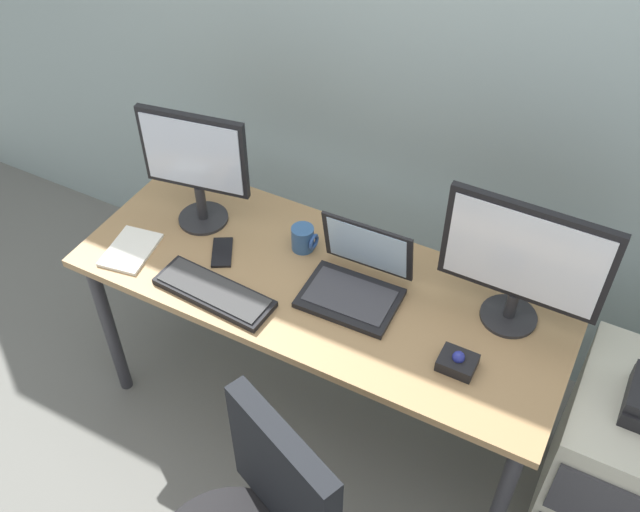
% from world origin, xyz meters
% --- Properties ---
extents(ground_plane, '(8.00, 8.00, 0.00)m').
position_xyz_m(ground_plane, '(0.00, 0.00, 0.00)').
color(ground_plane, slate).
extents(back_wall, '(6.00, 0.10, 2.80)m').
position_xyz_m(back_wall, '(0.00, 0.67, 1.40)').
color(back_wall, '#93A6A5').
rests_on(back_wall, ground).
extents(desk, '(1.66, 0.65, 0.75)m').
position_xyz_m(desk, '(0.00, 0.00, 0.67)').
color(desk, '#9D794E').
rests_on(desk, ground).
extents(file_cabinet, '(0.42, 0.53, 0.69)m').
position_xyz_m(file_cabinet, '(1.08, 0.06, 0.35)').
color(file_cabinet, beige).
rests_on(file_cabinet, ground).
extents(monitor_main, '(0.50, 0.18, 0.45)m').
position_xyz_m(monitor_main, '(0.60, 0.14, 1.01)').
color(monitor_main, '#262628').
rests_on(monitor_main, desk).
extents(monitor_side, '(0.38, 0.18, 0.45)m').
position_xyz_m(monitor_side, '(-0.52, 0.08, 1.01)').
color(monitor_side, '#262628').
rests_on(monitor_side, desk).
extents(keyboard, '(0.42, 0.16, 0.03)m').
position_xyz_m(keyboard, '(-0.28, -0.21, 0.76)').
color(keyboard, black).
rests_on(keyboard, desk).
extents(laptop, '(0.32, 0.28, 0.24)m').
position_xyz_m(laptop, '(0.12, 0.02, 0.80)').
color(laptop, black).
rests_on(laptop, desk).
extents(trackball_mouse, '(0.11, 0.09, 0.07)m').
position_xyz_m(trackball_mouse, '(0.52, -0.12, 0.77)').
color(trackball_mouse, black).
rests_on(trackball_mouse, desk).
extents(coffee_mug, '(0.09, 0.08, 0.09)m').
position_xyz_m(coffee_mug, '(-0.13, 0.12, 0.80)').
color(coffee_mug, '#305585').
rests_on(coffee_mug, desk).
extents(paper_notepad, '(0.18, 0.23, 0.01)m').
position_xyz_m(paper_notepad, '(-0.65, -0.18, 0.76)').
color(paper_notepad, white).
rests_on(paper_notepad, desk).
extents(cell_phone, '(0.13, 0.16, 0.01)m').
position_xyz_m(cell_phone, '(-0.36, -0.04, 0.76)').
color(cell_phone, black).
rests_on(cell_phone, desk).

